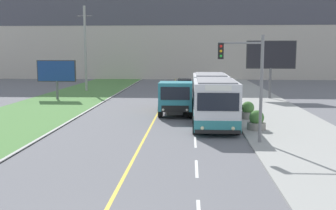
% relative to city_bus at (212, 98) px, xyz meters
% --- Properties ---
extents(apartment_block_background, '(80.00, 8.04, 25.36)m').
position_rel_city_bus_xyz_m(apartment_block_background, '(-3.96, 42.66, 11.15)').
color(apartment_block_background, beige).
rests_on(apartment_block_background, ground_plane).
extents(city_bus, '(2.69, 11.64, 3.01)m').
position_rel_city_bus_xyz_m(city_bus, '(0.00, 0.00, 0.00)').
color(city_bus, silver).
rests_on(city_bus, ground_plane).
extents(dump_truck, '(2.46, 6.14, 2.51)m').
position_rel_city_bus_xyz_m(dump_truck, '(-2.53, 1.92, -0.26)').
color(dump_truck, black).
rests_on(dump_truck, ground_plane).
extents(car_distant, '(1.80, 4.30, 1.45)m').
position_rel_city_bus_xyz_m(car_distant, '(-2.20, 19.68, -0.84)').
color(car_distant, maroon).
rests_on(car_distant, ground_plane).
extents(utility_pole_far, '(1.80, 0.28, 9.91)m').
position_rel_city_bus_xyz_m(utility_pole_far, '(-13.88, 19.33, 3.48)').
color(utility_pole_far, '#9E9E99').
rests_on(utility_pole_far, ground_plane).
extents(traffic_light_mast, '(2.28, 0.32, 5.50)m').
position_rel_city_bus_xyz_m(traffic_light_mast, '(1.39, -6.79, 1.99)').
color(traffic_light_mast, slate).
rests_on(traffic_light_mast, ground_plane).
extents(billboard_large, '(4.78, 0.24, 5.70)m').
position_rel_city_bus_xyz_m(billboard_large, '(6.32, 12.33, 2.65)').
color(billboard_large, '#59595B').
rests_on(billboard_large, ground_plane).
extents(billboard_small, '(3.79, 0.24, 3.83)m').
position_rel_city_bus_xyz_m(billboard_small, '(-14.51, 10.87, 1.15)').
color(billboard_small, '#59595B').
rests_on(billboard_small, ground_plane).
extents(planter_round_near, '(1.09, 1.09, 1.15)m').
position_rel_city_bus_xyz_m(planter_round_near, '(2.44, -3.48, -0.95)').
color(planter_round_near, gray).
rests_on(planter_round_near, sidewalk_right).
extents(planter_round_second, '(1.08, 1.08, 1.18)m').
position_rel_city_bus_xyz_m(planter_round_second, '(2.49, 0.39, -0.93)').
color(planter_round_second, gray).
rests_on(planter_round_second, sidewalk_right).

